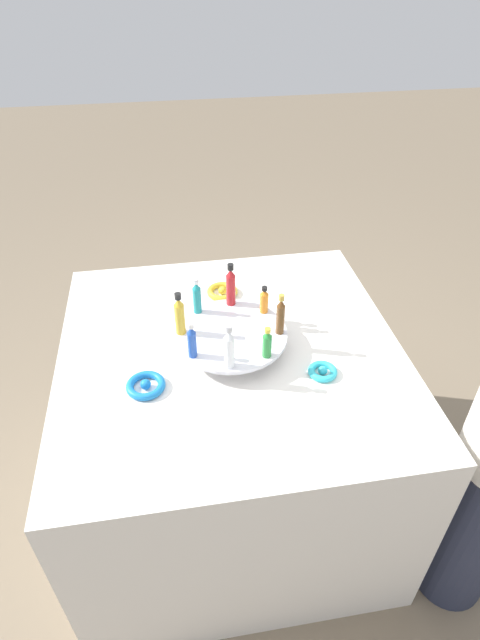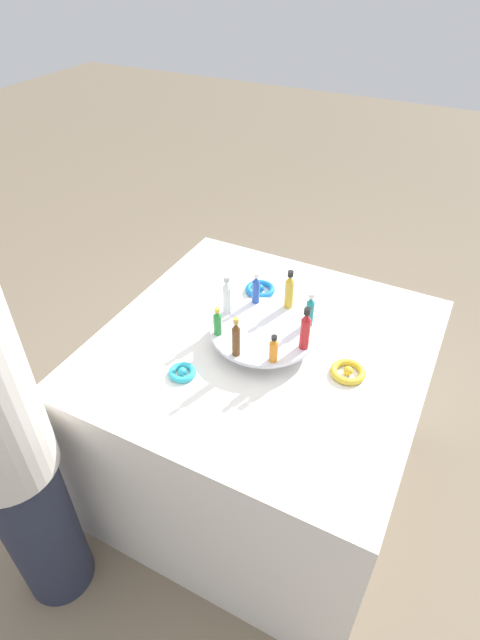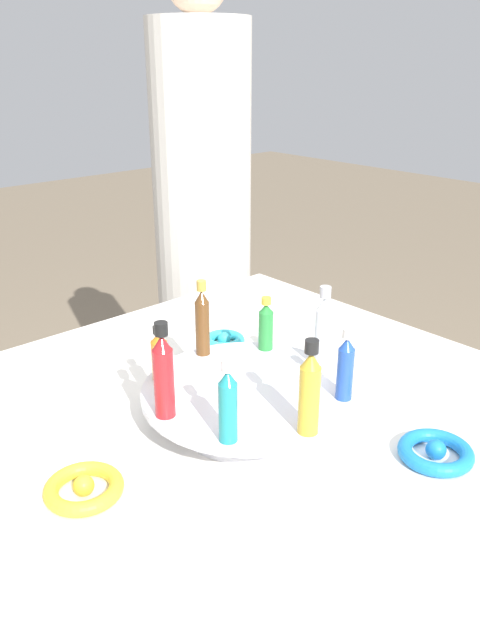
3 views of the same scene
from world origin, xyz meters
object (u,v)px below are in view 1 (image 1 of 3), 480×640
display_stand (230,338)px  bottle_green (267,343)px  ribbon_bow_teal (323,371)px  bottle_brown (281,316)px  bottle_blue (192,341)px  bottle_gold (180,315)px  bottle_red (231,286)px  ribbon_bow_blue (146,385)px  bottle_orange (264,300)px  bottle_clear (229,348)px  bottle_teal (197,297)px  ribbon_bow_gold (222,291)px

display_stand → bottle_green: (0.12, 0.09, 0.07)m
ribbon_bow_teal → bottle_brown: bearing=-143.4°
bottle_blue → ribbon_bow_teal: bottle_blue is taller
bottle_gold → bottle_brown: bearing=80.8°
bottle_red → ribbon_bow_blue: size_ratio=1.34×
ribbon_bow_teal → display_stand: bearing=-122.7°
bottle_brown → bottle_orange: 0.12m
bottle_clear → ribbon_bow_teal: (0.01, 0.27, -0.12)m
bottle_gold → bottle_orange: bottle_gold is taller
bottle_gold → ribbon_bow_teal: bottle_gold is taller
display_stand → bottle_teal: bottle_teal is taller
display_stand → bottle_clear: bearing=-9.2°
bottle_clear → bottle_teal: bearing=-166.7°
bottle_clear → ribbon_bow_gold: 0.45m
bottle_gold → bottle_green: bottle_gold is taller
display_stand → bottle_gold: bearing=-99.2°
bottle_clear → bottle_brown: bearing=125.8°
bottle_orange → ribbon_bow_teal: bottle_orange is taller
bottle_clear → ribbon_bow_teal: 0.29m
bottle_orange → ribbon_bow_blue: bearing=-59.8°
bottle_green → ribbon_bow_gold: 0.43m
bottle_red → display_stand: bearing=-9.2°
bottle_orange → ribbon_bow_teal: (0.24, 0.13, -0.09)m
bottle_teal → ribbon_bow_blue: bearing=-34.2°
bottle_red → bottle_teal: 0.11m
bottle_gold → bottle_clear: same height
bottle_blue → bottle_orange: bottle_blue is taller
bottle_clear → bottle_orange: size_ratio=1.52×
bottle_orange → bottle_red: (-0.06, -0.10, 0.03)m
ribbon_bow_teal → bottle_orange: bearing=-152.8°
bottle_green → bottle_teal: 0.30m
bottle_gold → ribbon_bow_gold: bottle_gold is taller
bottle_orange → ribbon_bow_teal: 0.29m
ribbon_bow_blue → bottle_teal: bearing=145.8°
bottle_blue → bottle_clear: bearing=58.3°
bottle_teal → ribbon_bow_teal: (0.28, 0.33, -0.11)m
bottle_gold → bottle_brown: 0.30m
bottle_red → ribbon_bow_blue: 0.42m
bottle_red → ribbon_bow_teal: size_ratio=1.75×
bottle_orange → ribbon_bow_blue: size_ratio=0.85×
bottle_gold → bottle_green: size_ratio=1.44×
bottle_teal → ribbon_bow_blue: 0.32m
bottle_orange → ribbon_bow_teal: size_ratio=1.10×
bottle_brown → ribbon_bow_blue: bearing=-74.8°
bottle_orange → bottle_teal: (-0.03, -0.21, 0.01)m
bottle_clear → bottle_teal: (-0.27, -0.06, -0.01)m
bottle_red → bottle_teal: size_ratio=1.21×
bottle_teal → display_stand: bearing=35.8°
ribbon_bow_gold → bottle_teal: bearing=-30.3°
bottle_blue → bottle_gold: bearing=-166.7°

